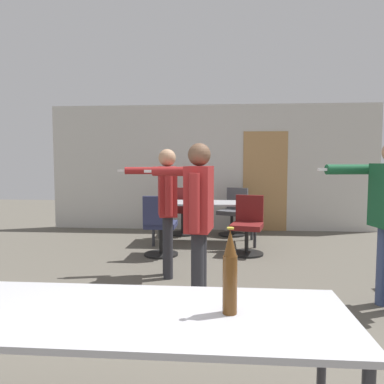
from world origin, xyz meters
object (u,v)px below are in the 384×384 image
person_center_tall (198,210)px  office_chair_near_pushed (160,228)px  person_right_polo (166,200)px  office_chair_far_left (248,227)px  office_chair_side_rolled (182,212)px  beer_bottle (230,273)px  office_chair_mid_tucked (233,213)px

person_center_tall → office_chair_near_pushed: 2.19m
person_right_polo → office_chair_far_left: size_ratio=1.76×
office_chair_side_rolled → person_right_polo: bearing=-89.8°
person_center_tall → beer_bottle: size_ratio=3.94×
office_chair_mid_tucked → person_center_tall: bearing=108.9°
office_chair_near_pushed → office_chair_side_rolled: 1.67m
office_chair_side_rolled → beer_bottle: size_ratio=2.31×
person_right_polo → person_center_tall: (0.45, -1.03, 0.01)m
person_center_tall → office_chair_far_left: size_ratio=1.79×
person_center_tall → person_right_polo: bearing=30.5°
person_right_polo → beer_bottle: 2.92m
person_right_polo → office_chair_mid_tucked: bearing=-30.5°
person_center_tall → office_chair_far_left: bearing=-8.7°
office_chair_mid_tucked → beer_bottle: size_ratio=2.23×
office_chair_near_pushed → office_chair_mid_tucked: size_ratio=1.03×
person_center_tall → office_chair_near_pushed: (-0.69, 2.00, -0.53)m
office_chair_near_pushed → office_chair_side_rolled: bearing=84.9°
person_right_polo → office_chair_mid_tucked: (0.92, 2.78, -0.54)m
office_chair_mid_tucked → beer_bottle: bearing=113.8°
person_center_tall → office_chair_side_rolled: person_center_tall is taller
person_center_tall → office_chair_near_pushed: bearing=25.8°
beer_bottle → person_center_tall: bearing=98.3°
office_chair_near_pushed → office_chair_side_rolled: office_chair_side_rolled is taller
person_center_tall → office_chair_mid_tucked: 3.87m
person_right_polo → office_chair_far_left: bearing=-52.7°
office_chair_near_pushed → office_chair_mid_tucked: bearing=57.7°
person_right_polo → office_chair_far_left: (1.09, 1.27, -0.55)m
office_chair_side_rolled → beer_bottle: beer_bottle is taller
office_chair_far_left → person_right_polo: bearing=62.6°
office_chair_near_pushed → office_chair_side_rolled: (0.16, 1.66, 0.01)m
office_chair_mid_tucked → office_chair_side_rolled: (-1.00, -0.14, 0.02)m
office_chair_mid_tucked → beer_bottle: (-0.20, -5.61, 0.50)m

